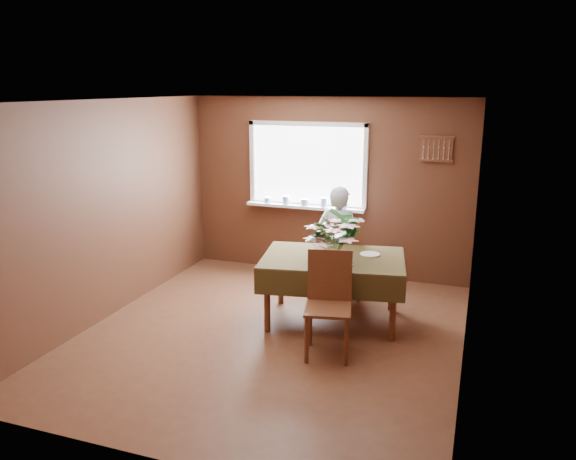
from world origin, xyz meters
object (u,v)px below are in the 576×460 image
(chair_near, at_px, (329,299))
(flower_bouquet, at_px, (334,235))
(dining_table, at_px, (333,265))
(seated_woman, at_px, (338,243))
(chair_far, at_px, (343,255))

(chair_near, xyz_separation_m, flower_bouquet, (-0.09, 0.53, 0.53))
(dining_table, relative_size, chair_near, 1.67)
(dining_table, height_order, seated_woman, seated_woman)
(dining_table, height_order, chair_far, chair_far)
(flower_bouquet, bearing_deg, chair_near, -80.32)
(chair_near, bearing_deg, dining_table, 90.04)
(chair_far, distance_m, flower_bouquet, 1.09)
(chair_far, relative_size, flower_bouquet, 1.87)
(chair_far, bearing_deg, seated_woman, -20.16)
(chair_near, distance_m, flower_bouquet, 0.75)
(flower_bouquet, bearing_deg, seated_woman, 101.48)
(dining_table, relative_size, seated_woman, 1.20)
(dining_table, xyz_separation_m, flower_bouquet, (0.07, -0.24, 0.41))
(seated_woman, xyz_separation_m, flower_bouquet, (0.19, -0.96, 0.36))
(chair_far, height_order, chair_near, chair_far)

